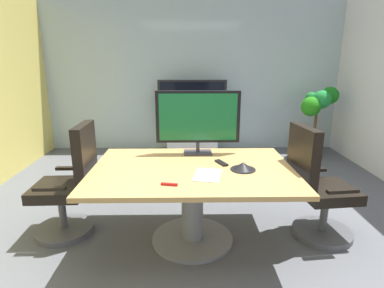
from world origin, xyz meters
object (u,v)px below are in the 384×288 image
wall_display_unit (192,129)px  potted_plant (317,112)px  office_chair_left (70,190)px  office_chair_right (317,192)px  conference_table (192,187)px  remote_control (221,163)px  conference_phone (243,166)px  tv_monitor (198,119)px

wall_display_unit → potted_plant: 2.17m
office_chair_left → office_chair_right: size_ratio=1.00×
conference_table → remote_control: (0.27, 0.10, 0.19)m
conference_phone → remote_control: size_ratio=1.29×
conference_table → office_chair_left: bearing=172.6°
conference_table → tv_monitor: tv_monitor is taller
tv_monitor → remote_control: (0.21, -0.34, -0.35)m
potted_plant → conference_phone: (-1.74, -2.67, -0.03)m
tv_monitor → conference_table: bearing=-97.6°
conference_table → office_chair_left: office_chair_left is taller
office_chair_left → tv_monitor: tv_monitor is taller
office_chair_right → potted_plant: potted_plant is taller
conference_table → tv_monitor: size_ratio=2.12×
office_chair_left → potted_plant: size_ratio=0.90×
office_chair_right → conference_phone: (-0.73, -0.11, 0.30)m
office_chair_left → office_chair_right: (2.33, -0.10, 0.00)m
tv_monitor → potted_plant: (2.12, 2.17, -0.30)m
office_chair_left → wall_display_unit: bearing=154.7°
tv_monitor → wall_display_unit: bearing=90.3°
office_chair_right → tv_monitor: 1.33m
tv_monitor → wall_display_unit: size_ratio=0.64×
office_chair_right → potted_plant: size_ratio=0.90×
conference_table → conference_phone: size_ratio=8.10×
conference_phone → office_chair_left: bearing=172.5°
potted_plant → conference_phone: size_ratio=5.48×
office_chair_right → conference_table: bearing=86.3°
wall_display_unit → office_chair_left: bearing=-114.1°
remote_control → tv_monitor: bearing=97.6°
office_chair_left → remote_control: bearing=86.8°
office_chair_right → conference_phone: 0.79m
remote_control → potted_plant: bearing=28.7°
office_chair_left → conference_phone: office_chair_left is taller
wall_display_unit → potted_plant: bearing=-6.6°
potted_plant → remote_control: potted_plant is taller
office_chair_right → wall_display_unit: (-1.12, 2.81, -0.01)m
conference_table → office_chair_right: 1.17m
conference_table → wall_display_unit: 2.86m
conference_table → conference_phone: (0.44, -0.06, 0.22)m
tv_monitor → office_chair_left: bearing=-166.6°
conference_table → wall_display_unit: (0.05, 2.86, -0.10)m
office_chair_right → remote_control: 0.94m
conference_table → wall_display_unit: size_ratio=1.36×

